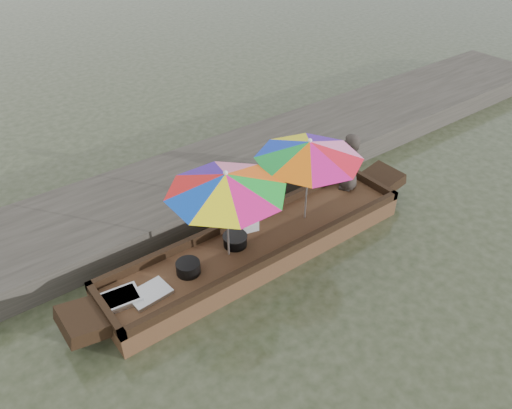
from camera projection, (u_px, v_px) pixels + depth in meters
water at (260, 255)px, 8.45m from camera, size 80.00×80.00×0.00m
dock at (191, 187)px, 9.74m from camera, size 22.00×2.20×0.50m
boat_hull at (260, 247)px, 8.35m from camera, size 5.48×1.20×0.35m
cooking_pot at (188, 268)px, 7.54m from camera, size 0.37×0.37×0.19m
tray_crayfish at (119, 299)px, 7.08m from camera, size 0.63×0.47×0.09m
tray_scallop at (149, 294)px, 7.19m from camera, size 0.62×0.46×0.06m
charcoal_grill at (235, 241)px, 8.08m from camera, size 0.38×0.38×0.18m
supply_bag at (249, 223)px, 8.40m from camera, size 0.33×0.29×0.26m
vendor at (350, 162)px, 9.22m from camera, size 0.66×0.61×1.12m
umbrella_bow at (227, 215)px, 7.50m from camera, size 2.40×2.40×1.55m
umbrella_stern at (307, 180)px, 8.29m from camera, size 1.97×1.97×1.55m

